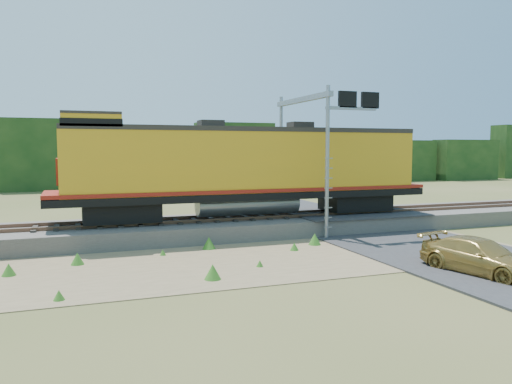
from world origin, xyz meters
name	(u,v)px	position (x,y,z in m)	size (l,w,h in m)	color
ground	(275,259)	(0.00, 0.00, 0.00)	(140.00, 140.00, 0.00)	#475123
ballast	(230,227)	(0.00, 6.00, 0.40)	(70.00, 5.00, 0.80)	slate
rails	(230,217)	(0.00, 6.00, 0.88)	(70.00, 1.54, 0.16)	brown
dirt_shoulder	(222,260)	(-2.00, 0.50, 0.01)	(26.00, 8.00, 0.03)	#8C7754
road	(411,242)	(7.00, 0.74, 0.09)	(7.00, 66.00, 0.86)	#38383A
tree_line_north	(144,160)	(0.00, 38.00, 3.07)	(130.00, 3.00, 6.50)	#163413
weed_clumps	(186,266)	(-3.50, 0.10, 0.00)	(15.00, 6.20, 0.56)	#367421
locomotive	(243,167)	(0.70, 6.00, 3.41)	(19.26, 2.94, 4.97)	black
signal_gantry	(314,127)	(4.35, 5.33, 5.45)	(2.89, 6.20, 7.29)	gray
car	(480,257)	(5.79, -4.55, 0.61)	(1.72, 4.24, 1.23)	#AB8A3F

